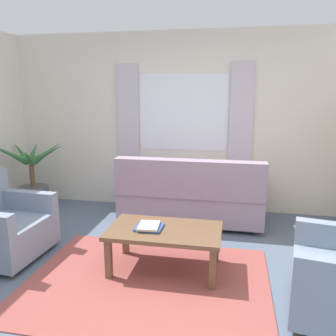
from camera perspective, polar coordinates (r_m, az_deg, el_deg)
The scene contains 8 objects.
ground_plane at distance 3.37m, azimuth -3.55°, elevation -18.61°, with size 6.24×6.24×0.00m, color slate.
wall_back at distance 5.12m, azimuth 2.68°, elevation 7.60°, with size 5.32×0.12×2.60m, color silver.
window_with_curtains at distance 5.03m, azimuth 2.55°, elevation 9.23°, with size 1.98×0.07×1.40m.
area_rug at distance 3.37m, azimuth -3.55°, elevation -18.52°, with size 2.25×1.73×0.01m, color #9E4C47.
couch at distance 4.61m, azimuth 3.84°, elevation -4.80°, with size 1.90×0.82×0.92m.
coffee_table at distance 3.40m, azimuth -0.55°, elevation -11.02°, with size 1.10×0.64×0.44m.
book_stack_on_table at distance 3.38m, azimuth -3.20°, elevation -9.76°, with size 0.27×0.27×0.04m.
potted_plant at distance 5.52m, azimuth -21.76°, elevation -2.26°, with size 0.99×1.02×1.12m.
Camera 1 is at (0.75, -2.78, 1.74)m, focal length 36.42 mm.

